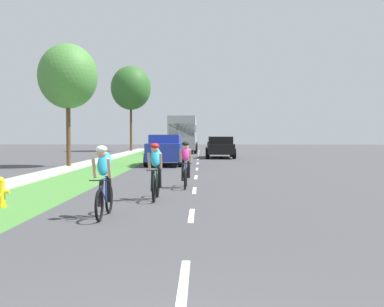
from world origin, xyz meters
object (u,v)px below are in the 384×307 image
object	(u,v)px
cyclist_trailing	(156,171)
street_tree_far	(131,88)
cyclist_lead	(104,181)
bus_silver	(184,133)
fire_hydrant_yellow	(0,193)
cyclist_distant	(186,164)
street_tree_near	(68,76)
pickup_black	(220,147)
suv_blue	(165,149)

from	to	relation	value
cyclist_trailing	street_tree_far	world-z (taller)	street_tree_far
cyclist_lead	bus_silver	distance (m)	37.42
fire_hydrant_yellow	cyclist_lead	xyz separation A→B (m)	(2.87, -1.36, 0.44)
cyclist_distant	street_tree_far	size ratio (longest dim) A/B	0.19
cyclist_lead	cyclist_trailing	distance (m)	2.92
street_tree_near	bus_silver	bearing A→B (deg)	75.47
cyclist_trailing	bus_silver	size ratio (longest dim) A/B	0.15
pickup_black	bus_silver	bearing A→B (deg)	105.80
pickup_black	cyclist_trailing	bearing A→B (deg)	-96.71
cyclist_trailing	suv_blue	xyz separation A→B (m)	(-0.83, 14.48, 0.14)
cyclist_lead	pickup_black	world-z (taller)	pickup_black
pickup_black	street_tree_near	distance (m)	14.09
fire_hydrant_yellow	pickup_black	world-z (taller)	pickup_black
cyclist_lead	cyclist_distant	size ratio (longest dim) A/B	1.00
cyclist_distant	fire_hydrant_yellow	bearing A→B (deg)	-135.70
suv_blue	street_tree_near	bearing A→B (deg)	-164.41
cyclist_distant	street_tree_near	xyz separation A→B (m)	(-6.84, 10.09, 4.20)
bus_silver	street_tree_far	world-z (taller)	street_tree_far
suv_blue	bus_silver	bearing A→B (deg)	89.09
bus_silver	street_tree_far	size ratio (longest dim) A/B	1.28
cyclist_distant	cyclist_trailing	bearing A→B (deg)	-104.07
street_tree_near	fire_hydrant_yellow	bearing A→B (deg)	-80.61
street_tree_far	cyclist_trailing	bearing A→B (deg)	-80.47
cyclist_distant	street_tree_near	distance (m)	12.89
cyclist_trailing	bus_silver	xyz separation A→B (m)	(-0.51, 34.61, 1.17)
cyclist_lead	street_tree_far	bearing A→B (deg)	97.66
street_tree_near	cyclist_distant	bearing A→B (deg)	-55.84
cyclist_lead	street_tree_far	world-z (taller)	street_tree_far
cyclist_lead	street_tree_near	world-z (taller)	street_tree_near
suv_blue	street_tree_near	world-z (taller)	street_tree_near
fire_hydrant_yellow	bus_silver	distance (m)	36.21
cyclist_trailing	bus_silver	world-z (taller)	bus_silver
cyclist_trailing	cyclist_distant	size ratio (longest dim) A/B	1.00
cyclist_lead	cyclist_distant	world-z (taller)	same
bus_silver	cyclist_lead	bearing A→B (deg)	-90.53
cyclist_distant	suv_blue	world-z (taller)	suv_blue
fire_hydrant_yellow	pickup_black	bearing A→B (deg)	75.30
fire_hydrant_yellow	cyclist_trailing	xyz separation A→B (m)	(3.72, 1.42, 0.44)
suv_blue	street_tree_near	size ratio (longest dim) A/B	0.69
fire_hydrant_yellow	cyclist_distant	size ratio (longest dim) A/B	0.44
cyclist_distant	pickup_black	bearing A→B (deg)	84.37
pickup_black	street_tree_near	size ratio (longest dim) A/B	0.75
cyclist_lead	suv_blue	bearing A→B (deg)	89.92
fire_hydrant_yellow	bus_silver	size ratio (longest dim) A/B	0.07
cyclist_trailing	bus_silver	bearing A→B (deg)	90.85
suv_blue	cyclist_lead	bearing A→B (deg)	-90.08
fire_hydrant_yellow	cyclist_distant	world-z (taller)	cyclist_distant
fire_hydrant_yellow	street_tree_near	bearing A→B (deg)	99.39
cyclist_trailing	street_tree_near	world-z (taller)	street_tree_near
suv_blue	pickup_black	world-z (taller)	suv_blue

